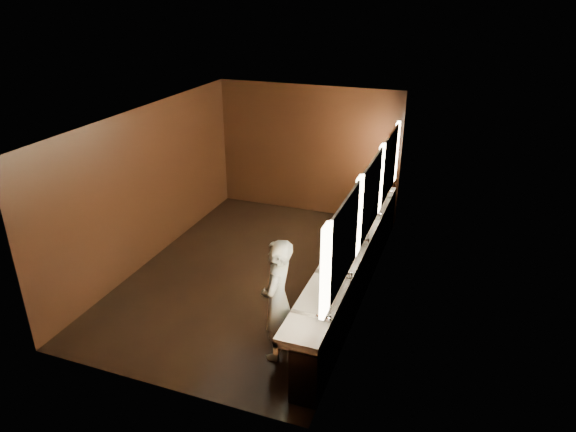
# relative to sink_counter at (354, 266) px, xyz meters

# --- Properties ---
(floor) EXTENTS (6.00, 6.00, 0.00)m
(floor) POSITION_rel_sink_counter_xyz_m (-1.79, 0.00, -0.50)
(floor) COLOR black
(floor) RESTS_ON ground
(ceiling) EXTENTS (4.00, 6.00, 0.02)m
(ceiling) POSITION_rel_sink_counter_xyz_m (-1.79, 0.00, 2.30)
(ceiling) COLOR #2D2D2B
(ceiling) RESTS_ON wall_back
(wall_back) EXTENTS (4.00, 0.02, 2.80)m
(wall_back) POSITION_rel_sink_counter_xyz_m (-1.79, 3.00, 0.90)
(wall_back) COLOR black
(wall_back) RESTS_ON floor
(wall_front) EXTENTS (4.00, 0.02, 2.80)m
(wall_front) POSITION_rel_sink_counter_xyz_m (-1.79, -3.00, 0.90)
(wall_front) COLOR black
(wall_front) RESTS_ON floor
(wall_left) EXTENTS (0.02, 6.00, 2.80)m
(wall_left) POSITION_rel_sink_counter_xyz_m (-3.79, 0.00, 0.90)
(wall_left) COLOR black
(wall_left) RESTS_ON floor
(wall_right) EXTENTS (0.02, 6.00, 2.80)m
(wall_right) POSITION_rel_sink_counter_xyz_m (0.21, 0.00, 0.90)
(wall_right) COLOR black
(wall_right) RESTS_ON floor
(sink_counter) EXTENTS (0.55, 5.40, 1.01)m
(sink_counter) POSITION_rel_sink_counter_xyz_m (0.00, 0.00, 0.00)
(sink_counter) COLOR black
(sink_counter) RESTS_ON floor
(mirror_band) EXTENTS (0.06, 5.03, 1.15)m
(mirror_band) POSITION_rel_sink_counter_xyz_m (0.19, -0.00, 1.25)
(mirror_band) COLOR #FDE2B3
(mirror_band) RESTS_ON wall_right
(person) EXTENTS (0.45, 0.66, 1.74)m
(person) POSITION_rel_sink_counter_xyz_m (-0.61, -1.87, 0.37)
(person) COLOR #9ABBE6
(person) RESTS_ON floor
(trash_bin) EXTENTS (0.39, 0.39, 0.54)m
(trash_bin) POSITION_rel_sink_counter_xyz_m (-0.22, -1.26, -0.23)
(trash_bin) COLOR black
(trash_bin) RESTS_ON floor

